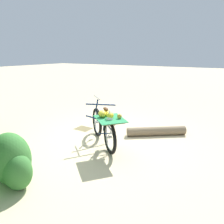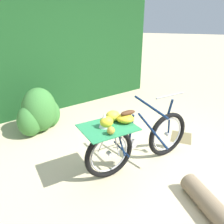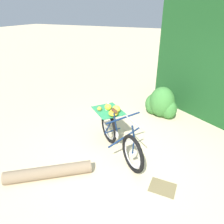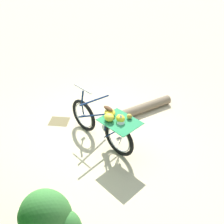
{
  "view_description": "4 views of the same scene",
  "coord_description": "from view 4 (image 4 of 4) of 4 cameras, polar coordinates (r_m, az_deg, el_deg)",
  "views": [
    {
      "loc": [
        -2.79,
        3.92,
        2.07
      ],
      "look_at": [
        -0.7,
        0.45,
        0.93
      ],
      "focal_mm": 33.84,
      "sensor_mm": 36.0,
      "label": 1
    },
    {
      "loc": [
        -2.9,
        -0.44,
        2.05
      ],
      "look_at": [
        -0.51,
        0.41,
        0.94
      ],
      "focal_mm": 34.49,
      "sensor_mm": 36.0,
      "label": 2
    },
    {
      "loc": [
        1.11,
        -3.23,
        2.77
      ],
      "look_at": [
        -0.5,
        0.32,
        0.82
      ],
      "focal_mm": 33.45,
      "sensor_mm": 36.0,
      "label": 3
    },
    {
      "loc": [
        -0.85,
        3.89,
        3.35
      ],
      "look_at": [
        -0.49,
        0.41,
        0.96
      ],
      "focal_mm": 39.12,
      "sensor_mm": 36.0,
      "label": 4
    }
  ],
  "objects": [
    {
      "name": "ground_plane",
      "position": [
        5.2,
        -4.99,
        -5.9
      ],
      "size": [
        60.0,
        60.0,
        0.0
      ],
      "primitive_type": "plane",
      "color": "beige"
    },
    {
      "name": "shrub_cluster",
      "position": [
        3.59,
        -14.79,
        -23.2
      ],
      "size": [
        0.91,
        0.62,
        0.87
      ],
      "color": "#387533",
      "rests_on": "ground_plane"
    },
    {
      "name": "leaf_litter_patch",
      "position": [
        5.75,
        -12.25,
        -2.13
      ],
      "size": [
        0.44,
        0.36,
        0.01
      ],
      "primitive_type": "cube",
      "color": "olive",
      "rests_on": "ground_plane"
    },
    {
      "name": "fallen_log",
      "position": [
        5.94,
        7.45,
        1.0
      ],
      "size": [
        1.37,
        1.09,
        0.23
      ],
      "primitive_type": "cylinder",
      "rotation": [
        0.0,
        1.57,
        0.64
      ],
      "color": "#7F6B51",
      "rests_on": "ground_plane"
    },
    {
      "name": "bicycle",
      "position": [
        4.74,
        -1.99,
        -2.84
      ],
      "size": [
        1.55,
        1.38,
        1.03
      ],
      "rotation": [
        0.0,
        0.0,
        -0.7
      ],
      "color": "black",
      "rests_on": "ground_plane"
    }
  ]
}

